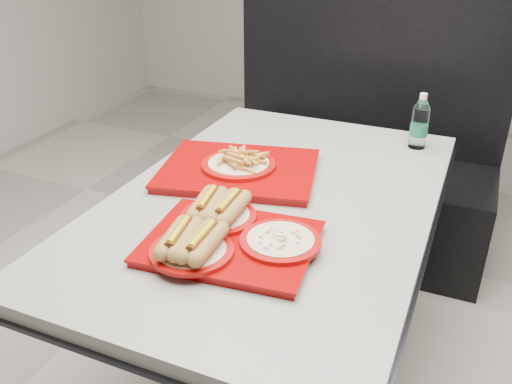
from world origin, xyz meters
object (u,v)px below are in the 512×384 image
at_px(diner_table, 273,243).
at_px(tray_near, 225,234).
at_px(tray_far, 239,166).
at_px(water_bottle, 420,124).
at_px(booth_bench, 355,163).

relative_size(diner_table, tray_near, 3.19).
relative_size(tray_far, water_bottle, 2.83).
xyz_separation_m(booth_bench, water_bottle, (0.33, -0.54, 0.43)).
xyz_separation_m(booth_bench, tray_near, (-0.01, -1.39, 0.38)).
distance_m(booth_bench, water_bottle, 0.77).
distance_m(diner_table, water_bottle, 0.69).
height_order(tray_near, tray_far, tray_far).
bearing_deg(booth_bench, tray_near, -90.61).
relative_size(booth_bench, tray_far, 2.42).
height_order(tray_far, water_bottle, water_bottle).
distance_m(booth_bench, tray_far, 1.08).
bearing_deg(tray_near, water_bottle, 68.07).
relative_size(booth_bench, water_bottle, 6.85).
xyz_separation_m(tray_far, water_bottle, (0.49, 0.46, 0.06)).
relative_size(diner_table, tray_far, 2.55).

